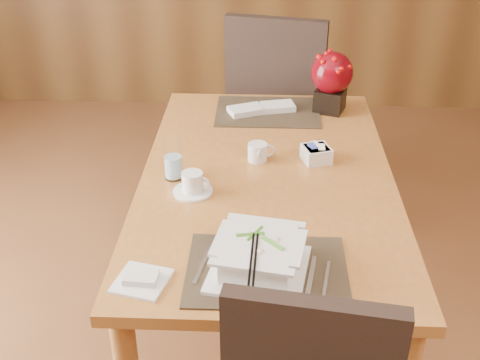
{
  "coord_description": "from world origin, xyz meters",
  "views": [
    {
      "loc": [
        -0.02,
        -1.28,
        1.82
      ],
      "look_at": [
        -0.09,
        0.35,
        0.87
      ],
      "focal_mm": 45.0,
      "sensor_mm": 36.0,
      "label": 1
    }
  ],
  "objects_px": {
    "soup_setting": "(259,258)",
    "sugar_caddy": "(316,154)",
    "bread_plate": "(142,281)",
    "water_glass": "(173,158)",
    "dining_table": "(267,197)",
    "berry_decor": "(332,78)",
    "coffee_cup": "(193,184)",
    "creamer_jug": "(257,152)",
    "far_chair": "(279,103)"
  },
  "relations": [
    {
      "from": "berry_decor",
      "to": "far_chair",
      "type": "height_order",
      "value": "far_chair"
    },
    {
      "from": "water_glass",
      "to": "berry_decor",
      "type": "relative_size",
      "value": 0.59
    },
    {
      "from": "dining_table",
      "to": "bread_plate",
      "type": "distance_m",
      "value": 0.71
    },
    {
      "from": "dining_table",
      "to": "berry_decor",
      "type": "distance_m",
      "value": 0.69
    },
    {
      "from": "dining_table",
      "to": "water_glass",
      "type": "height_order",
      "value": "water_glass"
    },
    {
      "from": "water_glass",
      "to": "far_chair",
      "type": "relative_size",
      "value": 0.15
    },
    {
      "from": "far_chair",
      "to": "sugar_caddy",
      "type": "bearing_deg",
      "value": 110.38
    },
    {
      "from": "soup_setting",
      "to": "berry_decor",
      "type": "height_order",
      "value": "berry_decor"
    },
    {
      "from": "soup_setting",
      "to": "sugar_caddy",
      "type": "distance_m",
      "value": 0.7
    },
    {
      "from": "coffee_cup",
      "to": "sugar_caddy",
      "type": "distance_m",
      "value": 0.5
    },
    {
      "from": "bread_plate",
      "to": "far_chair",
      "type": "distance_m",
      "value": 1.66
    },
    {
      "from": "far_chair",
      "to": "creamer_jug",
      "type": "bearing_deg",
      "value": 96.24
    },
    {
      "from": "soup_setting",
      "to": "sugar_caddy",
      "type": "height_order",
      "value": "soup_setting"
    },
    {
      "from": "creamer_jug",
      "to": "water_glass",
      "type": "bearing_deg",
      "value": -166.26
    },
    {
      "from": "soup_setting",
      "to": "creamer_jug",
      "type": "relative_size",
      "value": 3.27
    },
    {
      "from": "dining_table",
      "to": "coffee_cup",
      "type": "xyz_separation_m",
      "value": [
        -0.25,
        -0.14,
        0.13
      ]
    },
    {
      "from": "soup_setting",
      "to": "coffee_cup",
      "type": "distance_m",
      "value": 0.48
    },
    {
      "from": "berry_decor",
      "to": "bread_plate",
      "type": "relative_size",
      "value": 1.93
    },
    {
      "from": "sugar_caddy",
      "to": "far_chair",
      "type": "bearing_deg",
      "value": 97.83
    },
    {
      "from": "coffee_cup",
      "to": "bread_plate",
      "type": "xyz_separation_m",
      "value": [
        -0.09,
        -0.48,
        -0.03
      ]
    },
    {
      "from": "soup_setting",
      "to": "water_glass",
      "type": "height_order",
      "value": "water_glass"
    },
    {
      "from": "water_glass",
      "to": "bread_plate",
      "type": "bearing_deg",
      "value": -91.06
    },
    {
      "from": "berry_decor",
      "to": "water_glass",
      "type": "bearing_deg",
      "value": -134.31
    },
    {
      "from": "coffee_cup",
      "to": "creamer_jug",
      "type": "distance_m",
      "value": 0.32
    },
    {
      "from": "dining_table",
      "to": "creamer_jug",
      "type": "distance_m",
      "value": 0.17
    },
    {
      "from": "water_glass",
      "to": "creamer_jug",
      "type": "xyz_separation_m",
      "value": [
        0.29,
        0.14,
        -0.05
      ]
    },
    {
      "from": "coffee_cup",
      "to": "far_chair",
      "type": "bearing_deg",
      "value": 74.43
    },
    {
      "from": "creamer_jug",
      "to": "dining_table",
      "type": "bearing_deg",
      "value": -82.74
    },
    {
      "from": "water_glass",
      "to": "berry_decor",
      "type": "height_order",
      "value": "berry_decor"
    },
    {
      "from": "dining_table",
      "to": "far_chair",
      "type": "bearing_deg",
      "value": 86.53
    },
    {
      "from": "creamer_jug",
      "to": "sugar_caddy",
      "type": "bearing_deg",
      "value": -11.44
    },
    {
      "from": "coffee_cup",
      "to": "berry_decor",
      "type": "distance_m",
      "value": 0.89
    },
    {
      "from": "berry_decor",
      "to": "far_chair",
      "type": "bearing_deg",
      "value": 117.12
    },
    {
      "from": "soup_setting",
      "to": "sugar_caddy",
      "type": "xyz_separation_m",
      "value": [
        0.2,
        0.67,
        -0.02
      ]
    },
    {
      "from": "creamer_jug",
      "to": "bread_plate",
      "type": "xyz_separation_m",
      "value": [
        -0.3,
        -0.72,
        -0.03
      ]
    },
    {
      "from": "water_glass",
      "to": "dining_table",
      "type": "bearing_deg",
      "value": 6.29
    },
    {
      "from": "creamer_jug",
      "to": "bread_plate",
      "type": "distance_m",
      "value": 0.78
    },
    {
      "from": "water_glass",
      "to": "bread_plate",
      "type": "relative_size",
      "value": 1.15
    },
    {
      "from": "berry_decor",
      "to": "sugar_caddy",
      "type": "bearing_deg",
      "value": -100.73
    },
    {
      "from": "berry_decor",
      "to": "bread_plate",
      "type": "xyz_separation_m",
      "value": [
        -0.61,
        -1.19,
        -0.15
      ]
    },
    {
      "from": "water_glass",
      "to": "bread_plate",
      "type": "height_order",
      "value": "water_glass"
    },
    {
      "from": "sugar_caddy",
      "to": "berry_decor",
      "type": "xyz_separation_m",
      "value": [
        0.09,
        0.47,
        0.12
      ]
    },
    {
      "from": "dining_table",
      "to": "soup_setting",
      "type": "bearing_deg",
      "value": -92.36
    },
    {
      "from": "bread_plate",
      "to": "coffee_cup",
      "type": "bearing_deg",
      "value": 79.49
    },
    {
      "from": "water_glass",
      "to": "bread_plate",
      "type": "distance_m",
      "value": 0.58
    },
    {
      "from": "dining_table",
      "to": "berry_decor",
      "type": "xyz_separation_m",
      "value": [
        0.27,
        0.58,
        0.25
      ]
    },
    {
      "from": "creamer_jug",
      "to": "soup_setting",
      "type": "bearing_deg",
      "value": -100.94
    },
    {
      "from": "bread_plate",
      "to": "water_glass",
      "type": "bearing_deg",
      "value": 88.94
    },
    {
      "from": "water_glass",
      "to": "berry_decor",
      "type": "bearing_deg",
      "value": 45.69
    },
    {
      "from": "water_glass",
      "to": "bread_plate",
      "type": "xyz_separation_m",
      "value": [
        -0.01,
        -0.57,
        -0.07
      ]
    }
  ]
}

